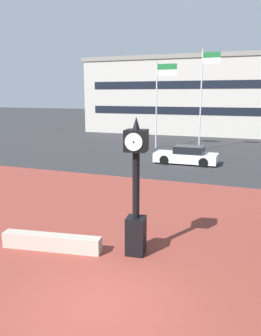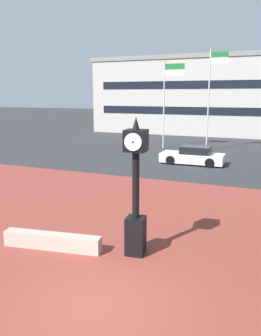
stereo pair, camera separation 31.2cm
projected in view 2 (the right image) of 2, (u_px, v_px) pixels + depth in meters
ground_plane at (97, 304)px, 8.07m from camera, size 200.00×200.00×0.00m
plaza_brick_paving at (153, 239)px, 11.67m from camera, size 44.00×15.99×0.01m
planter_wall at (52, 241)px, 10.90m from camera, size 3.22×0.92×0.50m
street_clock at (136, 195)px, 10.21m from camera, size 0.70×0.74×4.20m
car_street_near at (193, 156)px, 24.17m from camera, size 4.41×1.87×1.28m
flagpole_primary at (167, 96)px, 30.34m from camera, size 1.84×0.14×7.69m
flagpole_secondary at (211, 93)px, 28.84m from camera, size 1.52×0.14×8.50m
civic_building at (220, 95)px, 44.23m from camera, size 30.95×12.51×9.36m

